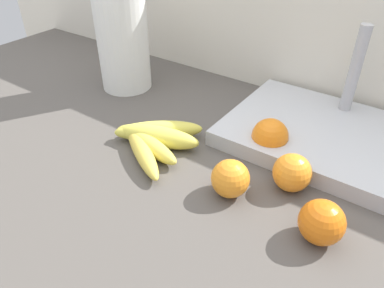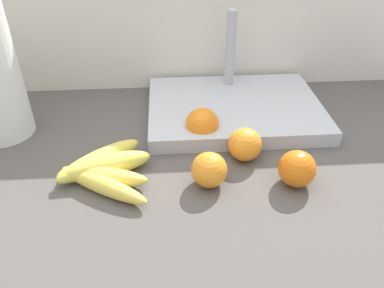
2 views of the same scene
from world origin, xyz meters
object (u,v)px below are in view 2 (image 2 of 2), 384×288
(orange_center, at_px, (297,169))
(orange_back_left, at_px, (209,170))
(banana_bunch, at_px, (101,170))
(orange_right, at_px, (202,124))
(orange_back_right, at_px, (245,145))
(sink_basin, at_px, (234,107))

(orange_center, relative_size, orange_back_left, 1.03)
(banana_bunch, xyz_separation_m, orange_right, (0.20, 0.12, 0.02))
(orange_back_left, bearing_deg, orange_right, 89.46)
(orange_back_right, distance_m, orange_back_left, 0.11)
(banana_bunch, xyz_separation_m, sink_basin, (0.28, 0.21, -0.00))
(orange_back_right, relative_size, orange_back_left, 1.01)
(orange_right, relative_size, sink_basin, 0.18)
(orange_back_left, xyz_separation_m, sink_basin, (0.09, 0.24, -0.01))
(orange_right, bearing_deg, sink_basin, 48.62)
(banana_bunch, distance_m, orange_back_right, 0.28)
(orange_right, xyz_separation_m, orange_back_left, (-0.00, -0.15, -0.00))
(orange_back_right, xyz_separation_m, orange_back_left, (-0.08, -0.07, -0.00))
(orange_center, height_order, sink_basin, sink_basin)
(banana_bunch, relative_size, sink_basin, 0.52)
(orange_right, distance_m, orange_back_right, 0.11)
(orange_right, xyz_separation_m, sink_basin, (0.08, 0.10, -0.02))
(orange_back_left, bearing_deg, banana_bunch, 171.16)
(orange_right, distance_m, orange_back_left, 0.15)
(orange_back_right, height_order, orange_back_left, same)
(orange_right, xyz_separation_m, orange_center, (0.16, -0.16, -0.00))
(orange_back_right, bearing_deg, sink_basin, 87.30)
(banana_bunch, height_order, orange_back_left, orange_back_left)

